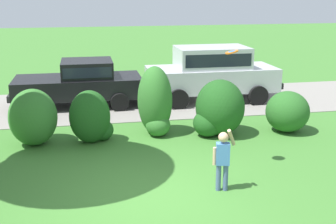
{
  "coord_description": "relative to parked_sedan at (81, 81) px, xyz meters",
  "views": [
    {
      "loc": [
        -1.15,
        -7.62,
        3.86
      ],
      "look_at": [
        0.7,
        2.01,
        1.1
      ],
      "focal_mm": 46.93,
      "sensor_mm": 36.0,
      "label": 1
    }
  ],
  "objects": [
    {
      "name": "ground_plane",
      "position": [
        1.29,
        -7.19,
        -0.85
      ],
      "size": [
        80.0,
        80.0,
        0.0
      ],
      "primitive_type": "plane",
      "color": "#3D752D"
    },
    {
      "name": "driveway_strip",
      "position": [
        1.29,
        -0.1,
        -0.84
      ],
      "size": [
        28.0,
        4.4,
        0.02
      ],
      "primitive_type": "cube",
      "color": "gray",
      "rests_on": "ground"
    },
    {
      "name": "shrub_near_tree",
      "position": [
        -1.21,
        -3.7,
        -0.12
      ],
      "size": [
        1.21,
        1.38,
        1.45
      ],
      "color": "#33702B",
      "rests_on": "ground"
    },
    {
      "name": "shrub_centre_left",
      "position": [
        0.25,
        -3.8,
        -0.21
      ],
      "size": [
        1.13,
        0.97,
        1.38
      ],
      "color": "#1E511C",
      "rests_on": "ground"
    },
    {
      "name": "shrub_centre",
      "position": [
        1.98,
        -3.43,
        0.01
      ],
      "size": [
        0.94,
        1.13,
        1.88
      ],
      "color": "#33702B",
      "rests_on": "ground"
    },
    {
      "name": "shrub_centre_right",
      "position": [
        3.65,
        -3.81,
        -0.14
      ],
      "size": [
        1.43,
        1.41,
        1.52
      ],
      "color": "#1E511C",
      "rests_on": "ground"
    },
    {
      "name": "shrub_far_end",
      "position": [
        5.62,
        -3.93,
        -0.27
      ],
      "size": [
        1.2,
        1.21,
        1.15
      ],
      "color": "#286023",
      "rests_on": "ground"
    },
    {
      "name": "parked_sedan",
      "position": [
        0.0,
        0.0,
        0.0
      ],
      "size": [
        4.4,
        2.1,
        1.56
      ],
      "color": "black",
      "rests_on": "ground"
    },
    {
      "name": "parked_suv",
      "position": [
        4.53,
        -0.12,
        0.23
      ],
      "size": [
        4.71,
        2.11,
        1.92
      ],
      "color": "silver",
      "rests_on": "ground"
    },
    {
      "name": "child_thrower",
      "position": [
        2.7,
        -7.18,
        -0.13
      ],
      "size": [
        0.47,
        0.23,
        1.29
      ],
      "color": "#4C608C",
      "rests_on": "ground"
    },
    {
      "name": "frisbee",
      "position": [
        3.18,
        -6.07,
        1.74
      ],
      "size": [
        0.28,
        0.28,
        0.1
      ],
      "color": "orange"
    }
  ]
}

